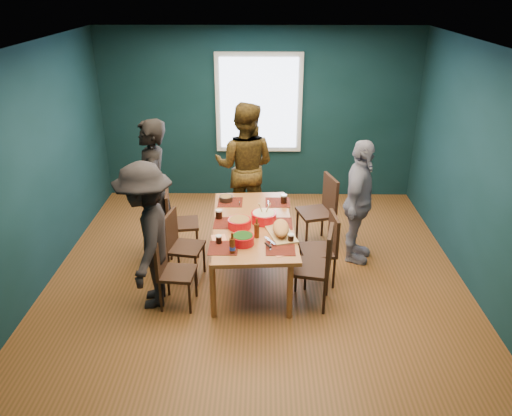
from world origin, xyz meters
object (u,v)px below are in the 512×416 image
(chair_left_near, at_px, (170,266))
(chair_right_near, at_px, (319,262))
(bowl_dumpling, at_px, (264,217))
(chair_right_far, at_px, (322,206))
(chair_right_mid, at_px, (325,244))
(person_far_left, at_px, (153,192))
(person_back, at_px, (245,166))
(person_near_left, at_px, (147,237))
(cutting_board, at_px, (281,229))
(bowl_salad, at_px, (239,223))
(bowl_herbs, at_px, (243,239))
(person_right, at_px, (359,202))
(dining_table, at_px, (253,228))
(chair_left_far, at_px, (176,218))
(chair_left_mid, at_px, (179,241))

(chair_left_near, distance_m, chair_right_near, 1.62)
(bowl_dumpling, bearing_deg, chair_right_far, 44.77)
(chair_right_mid, height_order, chair_right_near, chair_right_near)
(chair_left_near, relative_size, chair_right_near, 0.89)
(chair_right_mid, xyz_separation_m, person_far_left, (-2.09, 0.56, 0.41))
(chair_right_mid, bearing_deg, person_back, 116.91)
(chair_right_mid, height_order, person_near_left, person_near_left)
(person_far_left, distance_m, cutting_board, 1.72)
(bowl_dumpling, height_order, cutting_board, bowl_dumpling)
(bowl_salad, xyz_separation_m, bowl_herbs, (0.06, -0.39, -0.00))
(person_far_left, xyz_separation_m, person_near_left, (0.13, -1.01, -0.09))
(chair_left_near, height_order, cutting_board, cutting_board)
(person_near_left, bearing_deg, chair_left_near, 74.06)
(person_right, distance_m, bowl_herbs, 1.67)
(dining_table, distance_m, cutting_board, 0.44)
(person_back, xyz_separation_m, bowl_dumpling, (0.27, -1.33, -0.14))
(chair_left_far, bearing_deg, bowl_herbs, -57.35)
(person_right, xyz_separation_m, bowl_herbs, (-1.40, -0.91, -0.04))
(chair_left_near, xyz_separation_m, chair_right_mid, (1.74, 0.49, 0.02))
(bowl_herbs, bearing_deg, chair_right_mid, 21.52)
(chair_right_far, distance_m, cutting_board, 1.26)
(person_far_left, bearing_deg, bowl_dumpling, 63.93)
(bowl_salad, bearing_deg, cutting_board, -19.16)
(person_near_left, bearing_deg, chair_right_mid, 97.69)
(chair_left_near, distance_m, person_near_left, 0.41)
(person_far_left, bearing_deg, chair_right_near, 52.31)
(chair_right_mid, height_order, cutting_board, chair_right_mid)
(person_right, height_order, bowl_salad, person_right)
(chair_right_far, relative_size, bowl_dumpling, 3.25)
(dining_table, distance_m, person_far_left, 1.35)
(dining_table, xyz_separation_m, chair_left_far, (-1.01, 0.52, -0.12))
(chair_left_far, xyz_separation_m, person_right, (2.31, -0.11, 0.29))
(chair_right_far, height_order, chair_right_near, chair_right_far)
(chair_right_far, relative_size, chair_right_near, 1.04)
(bowl_dumpling, bearing_deg, dining_table, -161.48)
(person_far_left, distance_m, person_near_left, 1.02)
(cutting_board, bearing_deg, bowl_herbs, -167.60)
(bowl_salad, distance_m, bowl_dumpling, 0.32)
(chair_left_mid, height_order, cutting_board, chair_left_mid)
(person_back, height_order, bowl_salad, person_back)
(person_far_left, relative_size, person_back, 1.00)
(dining_table, bearing_deg, bowl_dumpling, 14.88)
(chair_left_mid, xyz_separation_m, bowl_herbs, (0.78, -0.43, 0.26))
(chair_left_mid, height_order, person_far_left, person_far_left)
(chair_right_far, relative_size, person_far_left, 0.53)
(chair_right_far, bearing_deg, bowl_salad, -154.72)
(person_near_left, relative_size, bowl_dumpling, 5.57)
(chair_left_mid, distance_m, chair_right_mid, 1.72)
(bowl_salad, height_order, bowl_herbs, bowl_salad)
(chair_left_near, distance_m, cutting_board, 1.29)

